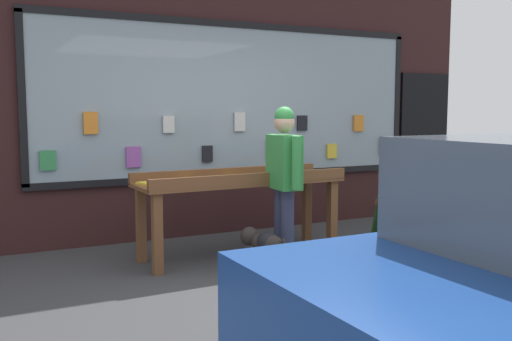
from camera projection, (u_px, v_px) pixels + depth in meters
The scene contains 6 objects.
ground_plane at pixel (296, 285), 5.09m from camera, with size 40.00×40.00×0.00m, color #38383A.
shopfront_facade at pixel (203, 92), 7.06m from camera, with size 8.18×0.29×3.59m.
display_table_main at pixel (241, 188), 6.05m from camera, with size 2.25×0.73×0.92m.
person_browsing at pixel (284, 174), 5.75m from camera, with size 0.25×0.64×1.59m.
small_dog at pixel (264, 243), 5.43m from camera, with size 0.34×0.55×0.43m.
sandwich_board_sign at pixel (407, 203), 6.84m from camera, with size 0.61×0.63×0.87m.
Camera 1 is at (-2.56, -4.26, 1.55)m, focal length 40.00 mm.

